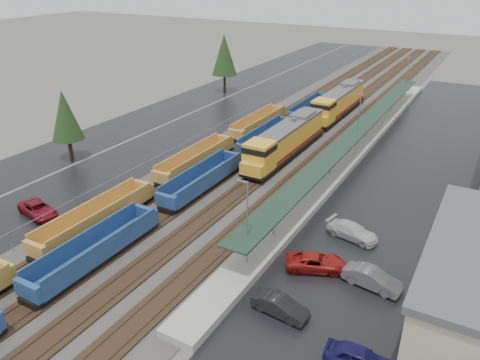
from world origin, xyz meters
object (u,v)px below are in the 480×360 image
object	(u,v)px
well_string_yellow	(97,218)
parked_car_east_a	(280,306)
parked_car_east_e	(372,279)
locomotive_lead	(285,141)
locomotive_trail	(338,102)
parked_car_west_c	(38,209)
parked_car_east_c	(352,231)
well_string_blue	(157,211)
parked_car_east_d	(360,359)
parked_car_east_b	(316,262)

from	to	relation	value
well_string_yellow	parked_car_east_a	xyz separation A→B (m)	(20.23, -2.30, -0.42)
well_string_yellow	parked_car_east_e	size ratio (longest dim) A/B	17.57
locomotive_lead	locomotive_trail	bearing A→B (deg)	90.00
parked_car_west_c	parked_car_east_c	bearing A→B (deg)	-56.05
locomotive_trail	well_string_blue	xyz separation A→B (m)	(-4.00, -42.08, -1.27)
parked_car_east_a	parked_car_east_d	bearing A→B (deg)	-102.77
well_string_blue	parked_car_east_e	world-z (taller)	well_string_blue
parked_car_east_c	locomotive_trail	bearing A→B (deg)	32.89
parked_car_east_c	parked_car_east_e	xyz separation A→B (m)	(3.54, -6.26, 0.05)
parked_car_west_c	locomotive_trail	bearing A→B (deg)	-5.42
parked_car_east_c	parked_car_east_b	bearing A→B (deg)	-178.21
locomotive_trail	parked_car_west_c	size ratio (longest dim) A/B	4.07
parked_car_east_a	parked_car_east_c	size ratio (longest dim) A/B	0.88
locomotive_trail	parked_car_east_c	size ratio (longest dim) A/B	4.13
well_string_blue	parked_car_west_c	xyz separation A→B (m)	(-11.08, -5.04, -0.46)
parked_car_east_e	locomotive_trail	bearing A→B (deg)	30.31
locomotive_trail	parked_car_west_c	world-z (taller)	locomotive_trail
parked_car_east_e	parked_car_east_d	bearing A→B (deg)	-161.98
parked_car_east_c	parked_car_east_d	distance (m)	15.56
well_string_blue	parked_car_west_c	size ratio (longest dim) A/B	19.25
parked_car_east_c	parked_car_east_e	world-z (taller)	parked_car_east_e
well_string_yellow	parked_car_west_c	distance (m)	7.16
locomotive_lead	parked_car_east_e	bearing A→B (deg)	-50.74
locomotive_lead	parked_car_west_c	size ratio (longest dim) A/B	4.07
parked_car_east_a	parked_car_east_e	distance (m)	8.07
locomotive_lead	parked_car_east_c	bearing A→B (deg)	-47.25
parked_car_east_a	locomotive_lead	bearing A→B (deg)	29.23
parked_car_west_c	parked_car_east_b	bearing A→B (deg)	-67.17
parked_car_west_c	parked_car_east_a	bearing A→B (deg)	-80.34
parked_car_east_c	parked_car_east_e	bearing A→B (deg)	-138.52
parked_car_east_b	parked_car_east_c	size ratio (longest dim) A/B	1.02
locomotive_trail	well_string_yellow	xyz separation A→B (m)	(-8.00, -46.09, -1.30)
locomotive_trail	well_string_blue	size ratio (longest dim) A/B	0.21
locomotive_trail	parked_car_east_b	xyz separation A→B (m)	(12.49, -42.01, -1.73)
locomotive_trail	parked_car_east_e	world-z (taller)	locomotive_trail
well_string_blue	parked_car_east_e	xyz separation A→B (m)	(21.16, 0.08, -0.39)
well_string_yellow	parked_car_west_c	bearing A→B (deg)	-171.73
parked_car_east_e	well_string_yellow	bearing A→B (deg)	107.32
parked_car_east_d	parked_car_east_e	bearing A→B (deg)	7.36
well_string_yellow	well_string_blue	size ratio (longest dim) A/B	0.85
locomotive_trail	well_string_yellow	world-z (taller)	locomotive_trail
well_string_blue	parked_car_east_a	xyz separation A→B (m)	(16.23, -6.31, -0.44)
locomotive_lead	parked_car_east_d	bearing A→B (deg)	-57.67
parked_car_west_c	parked_car_east_d	distance (m)	33.89
locomotive_trail	parked_car_east_c	distance (m)	38.28
locomotive_lead	well_string_yellow	size ratio (longest dim) A/B	0.25
parked_car_west_c	parked_car_east_e	xyz separation A→B (m)	(32.24, 5.12, 0.07)
locomotive_lead	parked_car_east_d	size ratio (longest dim) A/B	4.54
parked_car_east_a	well_string_yellow	bearing A→B (deg)	88.68
parked_car_east_a	well_string_blue	bearing A→B (deg)	73.92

